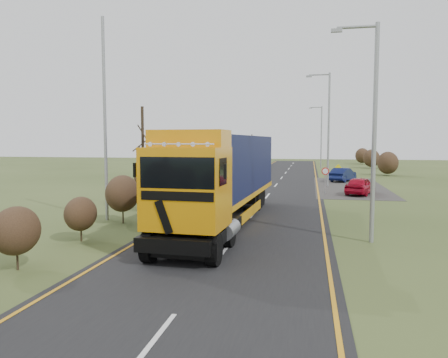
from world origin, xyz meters
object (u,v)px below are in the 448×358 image
car_red_hatchback (360,186)px  car_blue_sedan (343,175)px  lorry (224,173)px  streetlight_near (372,124)px  speed_sign (325,176)px

car_red_hatchback → car_blue_sedan: size_ratio=0.96×
lorry → car_red_hatchback: lorry is taller
car_red_hatchback → lorry: bearing=79.8°
car_blue_sedan → streetlight_near: bearing=111.8°
lorry → speed_sign: 14.40m
streetlight_near → speed_sign: size_ratio=4.23×
car_red_hatchback → car_blue_sedan: bearing=-67.0°
speed_sign → streetlight_near: bearing=-85.7°
lorry → car_blue_sedan: bearing=75.9°
lorry → car_blue_sedan: 25.45m
streetlight_near → speed_sign: 16.47m
car_red_hatchback → speed_sign: 2.71m
car_blue_sedan → lorry: bearing=96.8°
car_red_hatchback → streetlight_near: streetlight_near is taller
lorry → car_red_hatchback: 15.66m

